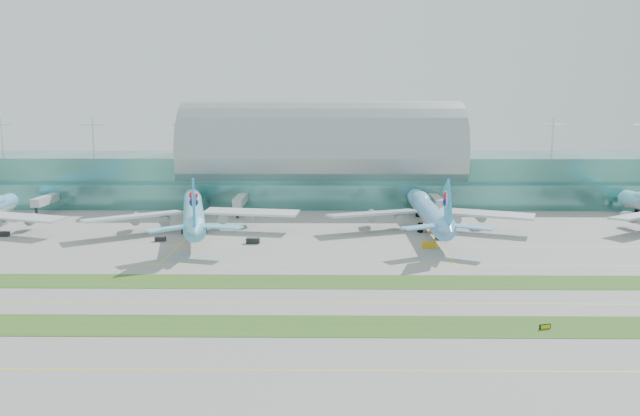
{
  "coord_description": "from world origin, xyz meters",
  "views": [
    {
      "loc": [
        2.19,
        -142.15,
        42.39
      ],
      "look_at": [
        0.0,
        55.0,
        9.0
      ],
      "focal_mm": 35.0,
      "sensor_mm": 36.0,
      "label": 1
    }
  ],
  "objects_px": {
    "terminal": "(322,168)",
    "taxiway_sign_east": "(545,327)",
    "airliner_c": "(428,210)",
    "airliner_b": "(193,211)"
  },
  "relations": [
    {
      "from": "terminal",
      "to": "taxiway_sign_east",
      "type": "bearing_deg",
      "value": -74.56
    },
    {
      "from": "terminal",
      "to": "airliner_c",
      "type": "distance_m",
      "value": 73.85
    },
    {
      "from": "airliner_c",
      "to": "taxiway_sign_east",
      "type": "xyz_separation_m",
      "value": [
        7.27,
        -94.02,
        -6.14
      ]
    },
    {
      "from": "airliner_b",
      "to": "airliner_c",
      "type": "height_order",
      "value": "airliner_b"
    },
    {
      "from": "terminal",
      "to": "taxiway_sign_east",
      "type": "xyz_separation_m",
      "value": [
        43.61,
        -157.87,
        -13.72
      ]
    },
    {
      "from": "terminal",
      "to": "airliner_c",
      "type": "bearing_deg",
      "value": -60.35
    },
    {
      "from": "airliner_b",
      "to": "airliner_c",
      "type": "relative_size",
      "value": 1.01
    },
    {
      "from": "terminal",
      "to": "taxiway_sign_east",
      "type": "height_order",
      "value": "terminal"
    },
    {
      "from": "airliner_c",
      "to": "taxiway_sign_east",
      "type": "bearing_deg",
      "value": -85.06
    },
    {
      "from": "terminal",
      "to": "airliner_b",
      "type": "bearing_deg",
      "value": -122.46
    }
  ]
}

